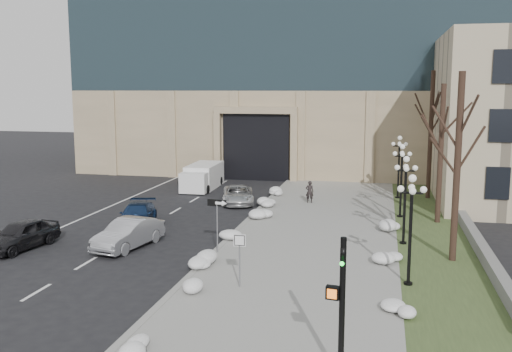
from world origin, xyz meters
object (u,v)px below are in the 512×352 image
Objects in this scene: keep_sign at (240,249)px; lamppost_b at (405,188)px; car_e at (194,175)px; lamppost_c at (402,171)px; car_b at (128,234)px; car_c at (137,215)px; pedestrian at (310,192)px; one_way_sign at (220,210)px; lamppost_d at (399,158)px; traffic_signal at (340,313)px; lamppost_a at (411,215)px; box_truck at (203,177)px; car_a at (21,235)px; car_d at (238,195)px.

lamppost_b reaches higher than keep_sign.
lamppost_c reaches higher than car_e.
car_c is (-1.55, 4.51, -0.08)m from car_b.
pedestrian reaches higher than car_e.
lamppost_d reaches higher than one_way_sign.
car_c is 12.80m from keep_sign.
car_e is at bearing 168.51° from lamppost_d.
lamppost_d reaches higher than keep_sign.
pedestrian is 11.71m from lamppost_b.
traffic_signal is 0.89× the size of lamppost_a.
box_truck is 26.09m from lamppost_a.
lamppost_b is 6.50m from lamppost_c.
car_e is at bearing 93.45° from car_a.
lamppost_a is at bearing -0.62° from car_b.
keep_sign is 0.49× the size of lamppost_d.
lamppost_a is (8.95, -2.73, 0.76)m from one_way_sign.
lamppost_d is at bearing -10.00° from car_e.
lamppost_b is at bearing 90.00° from lamppost_a.
keep_sign is at bearing -70.56° from box_truck.
car_c is 8.99m from car_d.
box_truck reaches higher than car_a.
pedestrian is at bearing -5.46° from car_d.
car_e is at bearing 110.43° from keep_sign.
keep_sign is (12.50, -3.42, 0.98)m from car_a.
lamppost_a reaches higher than pedestrian.
traffic_signal reaches higher than car_e.
keep_sign is at bearing 132.27° from traffic_signal.
car_a is 0.94× the size of car_d.
keep_sign is 0.49× the size of lamppost_b.
lamppost_c reaches higher than car_c.
car_c is 19.80m from lamppost_d.
car_a is 10.54m from one_way_sign.
lamppost_d is at bearing 52.12° from car_a.
car_e is 0.92× the size of lamppost_b.
keep_sign is (10.35, -24.86, 0.98)m from car_e.
pedestrian is at bearing 152.80° from lamppost_c.
one_way_sign is 0.59× the size of lamppost_d.
car_b is (5.33, 1.38, 0.00)m from car_a.
car_e is (-5.87, 7.62, 0.09)m from car_d.
car_c is 0.97× the size of lamppost_a.
car_a is 1.88× the size of keep_sign.
car_e is 17.65m from lamppost_d.
keep_sign is at bearing -22.59° from car_b.
car_c is 0.97× the size of lamppost_b.
car_c is at bearing -91.32° from box_truck.
one_way_sign is at bearing -94.27° from car_d.
keep_sign reaches higher than pedestrian.
lamppost_c reaches higher than car_d.
car_b is 14.46m from lamppost_a.
lamppost_a is (11.28, -15.36, 2.42)m from car_d.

